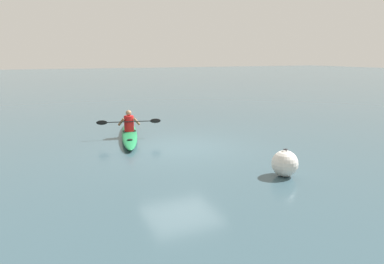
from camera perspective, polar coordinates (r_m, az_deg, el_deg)
The scene contains 4 objects.
ground_plane at distance 11.64m, azimuth -1.81°, elevation -2.52°, with size 160.00×160.00×0.00m, color #334C56.
kayak at distance 13.26m, azimuth -10.28°, elevation -0.32°, with size 1.64×4.69×0.24m.
kayaker at distance 13.13m, azimuth -10.35°, elevation 1.61°, with size 2.29×0.67×0.79m.
mooring_buoy_white_far at distance 9.11m, azimuth 15.04°, elevation -5.02°, with size 0.67×0.67×0.71m.
Camera 1 is at (4.28, 10.40, 2.99)m, focal length 32.35 mm.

